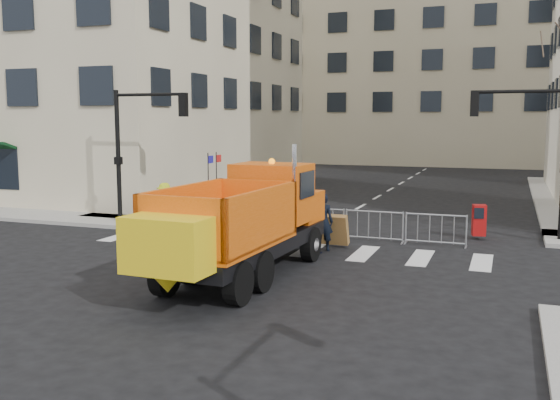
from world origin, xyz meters
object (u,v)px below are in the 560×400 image
(cop_b, at_px, (310,221))
(cop_c, at_px, (273,219))
(plow_truck, at_px, (242,220))
(newspaper_box, at_px, (479,220))
(worker, at_px, (165,204))
(cop_a, at_px, (323,222))

(cop_b, distance_m, cop_c, 1.76)
(plow_truck, distance_m, newspaper_box, 9.79)
(worker, bearing_deg, cop_c, -48.37)
(plow_truck, distance_m, cop_b, 3.85)
(worker, distance_m, newspaper_box, 11.83)
(worker, bearing_deg, newspaper_box, -22.38)
(cop_a, relative_size, newspaper_box, 1.73)
(plow_truck, xyz_separation_m, newspaper_box, (5.68, 7.92, -0.89))
(plow_truck, height_order, cop_a, plow_truck)
(cop_b, bearing_deg, plow_truck, 111.33)
(plow_truck, bearing_deg, newspaper_box, -33.33)
(plow_truck, xyz_separation_m, worker, (-6.01, 6.13, -0.62))
(plow_truck, distance_m, cop_c, 4.65)
(plow_truck, height_order, cop_b, plow_truck)
(cop_c, height_order, newspaper_box, cop_c)
(cop_a, distance_m, cop_b, 0.55)
(cop_a, distance_m, worker, 7.26)
(worker, bearing_deg, cop_b, -50.61)
(cop_c, xyz_separation_m, worker, (-5.17, 1.61, 0.07))
(plow_truck, bearing_deg, worker, 46.73)
(cop_a, height_order, worker, cop_a)
(worker, relative_size, newspaper_box, 1.49)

